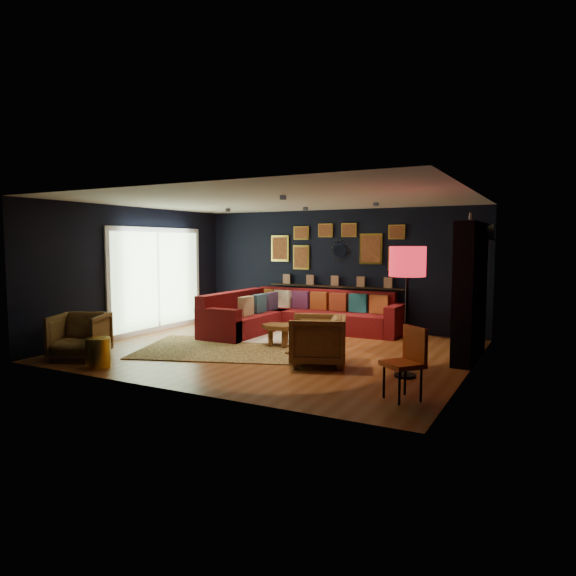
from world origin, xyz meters
The scene contains 20 objects.
floor centered at (0.00, 0.00, 0.00)m, with size 6.50×6.50×0.00m, color brown.
room_walls centered at (0.00, 0.00, 1.59)m, with size 6.50×6.50×6.50m.
sectional centered at (-0.61, 1.81, 0.32)m, with size 3.41×2.69×0.86m.
ledge centered at (0.00, 2.68, 0.92)m, with size 3.20×0.12×0.04m, color black.
gallery_wall centered at (-0.01, 2.72, 1.81)m, with size 3.15×0.04×1.02m.
sunburst_mirror centered at (0.10, 2.72, 1.70)m, with size 0.47×0.16×0.47m.
fireplace centered at (3.09, 0.90, 1.02)m, with size 0.31×1.60×2.20m.
deer_head centered at (3.14, 1.40, 2.05)m, with size 0.50×0.28×0.45m.
sliding_door centered at (-3.22, 0.60, 1.10)m, with size 0.06×2.80×2.20m.
ceiling_spots centered at (0.00, 0.80, 2.56)m, with size 3.30×2.50×0.06m.
shag_rug centered at (-0.56, 1.13, 0.02)m, with size 2.23×1.62×0.03m, color white.
leopard_rug centered at (-0.80, -0.30, 0.01)m, with size 2.98×2.13×0.02m, color tan.
coffee_table centered at (-0.06, 0.32, 0.33)m, with size 0.76×0.58×0.37m.
pouf centered at (-1.30, 1.24, 0.21)m, with size 0.54×0.54×0.35m, color #A41E1B.
armchair_left centered at (-2.48, -2.05, 0.41)m, with size 0.79×0.74×0.81m, color #B57E3B.
armchair_right centered at (1.11, -0.63, 0.42)m, with size 0.82×0.77×0.85m, color #B57E3B.
gold_stool centered at (-1.73, -2.35, 0.23)m, with size 0.36×0.36×0.45m, color gold.
orange_chair centered at (2.80, -1.71, 0.52)m, with size 0.58×0.58×0.87m.
floor_lamp centered at (2.50, -0.71, 1.55)m, with size 0.50×0.50×1.83m.
dog centered at (0.85, -0.22, 0.18)m, with size 1.06×0.52×0.33m, color #A76D3D, non-canonical shape.
Camera 1 is at (4.37, -7.70, 1.87)m, focal length 32.00 mm.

